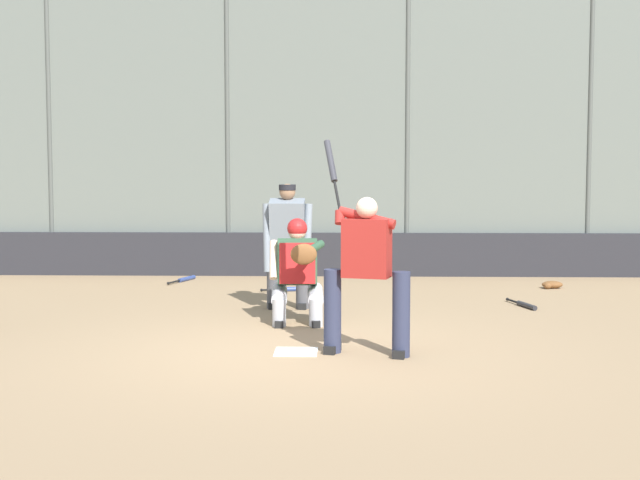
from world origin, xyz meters
name	(u,v)px	position (x,y,z in m)	size (l,w,h in m)	color
ground_plane	(296,352)	(0.00, 0.00, 0.00)	(160.00, 160.00, 0.00)	#9E7F5B
home_plate_marker	(296,352)	(0.00, 0.00, 0.01)	(0.43, 0.43, 0.01)	white
backstop_fence	(317,126)	(0.00, -6.44, 2.54)	(21.54, 0.08, 4.91)	#515651
padding_wall	(317,254)	(0.00, -6.34, 0.37)	(21.03, 0.18, 0.73)	#28282D
bleachers_beyond	(328,242)	(-0.14, -8.59, 0.38)	(15.02, 1.95, 1.16)	slate
batter_at_plate	(366,269)	(-0.69, 0.08, 0.85)	(0.87, 0.83, 2.14)	#2D334C
catcher_behind_plate	(297,269)	(0.07, -1.63, 0.65)	(0.67, 0.78, 1.25)	#B7B7BC
umpire_home	(288,242)	(0.26, -2.75, 0.88)	(0.67, 0.40, 1.64)	#4C4C51
spare_bat_near_backstop	(185,279)	(2.13, -5.53, 0.03)	(0.32, 0.84, 0.07)	black
spare_bat_by_padding	(295,289)	(0.27, -4.42, 0.03)	(0.81, 0.27, 0.07)	black
spare_bat_third_base_side	(524,305)	(-2.87, -2.97, 0.03)	(0.27, 0.82, 0.07)	black
fielding_glove_on_dirt	(552,285)	(-3.65, -4.83, 0.06)	(0.32, 0.24, 0.12)	brown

